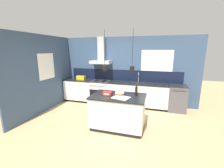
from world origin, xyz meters
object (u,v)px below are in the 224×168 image
object	(u,v)px
oven_range	(101,92)
bottle_on_island	(136,91)
yellow_toolbox	(81,78)
book_stack	(120,93)
dishwasher	(177,98)
red_supply_box	(107,93)

from	to	relation	value
oven_range	bottle_on_island	xyz separation A→B (m)	(1.62, -1.58, 0.58)
oven_range	yellow_toolbox	size ratio (longest dim) A/B	2.68
book_stack	bottle_on_island	bearing A→B (deg)	3.71
oven_range	dishwasher	world-z (taller)	same
dishwasher	yellow_toolbox	bearing A→B (deg)	180.00
dishwasher	bottle_on_island	distance (m)	2.09
bottle_on_island	yellow_toolbox	bearing A→B (deg)	147.47
red_supply_box	yellow_toolbox	bearing A→B (deg)	134.52
oven_range	yellow_toolbox	xyz separation A→B (m)	(-0.85, 0.00, 0.54)
oven_range	dishwasher	size ratio (longest dim) A/B	1.00
oven_range	red_supply_box	bearing A→B (deg)	-63.47
bottle_on_island	book_stack	distance (m)	0.45
bottle_on_island	yellow_toolbox	xyz separation A→B (m)	(-2.48, 1.58, -0.05)
bottle_on_island	book_stack	xyz separation A→B (m)	(-0.44, -0.03, -0.08)
book_stack	red_supply_box	world-z (taller)	same
yellow_toolbox	book_stack	bearing A→B (deg)	-38.28
red_supply_box	dishwasher	bearing A→B (deg)	41.53
bottle_on_island	yellow_toolbox	size ratio (longest dim) A/B	0.90
oven_range	book_stack	distance (m)	2.06
oven_range	yellow_toolbox	distance (m)	1.01
book_stack	yellow_toolbox	world-z (taller)	yellow_toolbox
oven_range	dishwasher	xyz separation A→B (m)	(2.86, 0.00, 0.00)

